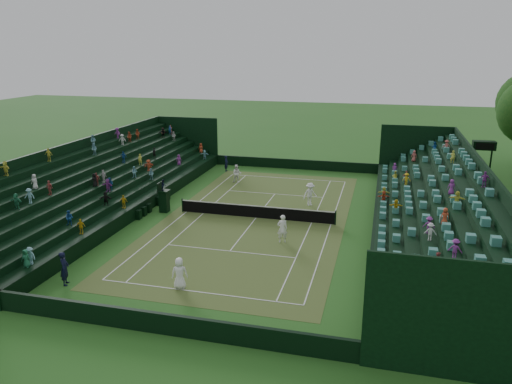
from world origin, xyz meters
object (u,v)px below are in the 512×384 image
(player_near_east, at_px, (282,229))
(tennis_net, at_px, (256,211))
(player_far_west, at_px, (237,174))
(player_near_west, at_px, (180,273))
(player_far_east, at_px, (310,194))
(umpire_chair, at_px, (164,198))

(player_near_east, bearing_deg, tennis_net, -78.91)
(player_far_west, bearing_deg, player_near_west, -96.32)
(tennis_net, relative_size, player_far_east, 6.32)
(player_near_east, xyz_separation_m, player_far_west, (-7.02, 13.36, -0.09))
(player_far_east, bearing_deg, tennis_net, -164.86)
(player_near_west, bearing_deg, player_far_east, -122.34)
(umpire_chair, xyz_separation_m, player_near_west, (6.08, -11.40, -0.23))
(player_near_west, xyz_separation_m, player_near_east, (3.85, 7.59, 0.08))
(player_near_west, bearing_deg, player_near_east, -133.62)
(tennis_net, xyz_separation_m, player_near_east, (2.80, -4.12, 0.40))
(tennis_net, height_order, umpire_chair, umpire_chair)
(tennis_net, distance_m, player_near_west, 11.76)
(umpire_chair, bearing_deg, tennis_net, 2.51)
(player_far_west, bearing_deg, umpire_chair, -121.87)
(player_near_west, relative_size, player_near_east, 0.92)
(player_near_west, bearing_deg, umpire_chair, -78.64)
(tennis_net, relative_size, player_near_west, 6.85)
(player_near_west, height_order, player_near_east, player_near_east)
(player_near_west, height_order, player_far_east, player_far_east)
(tennis_net, relative_size, player_far_west, 6.91)
(umpire_chair, height_order, player_near_west, umpire_chair)
(player_far_west, bearing_deg, player_near_east, -77.20)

